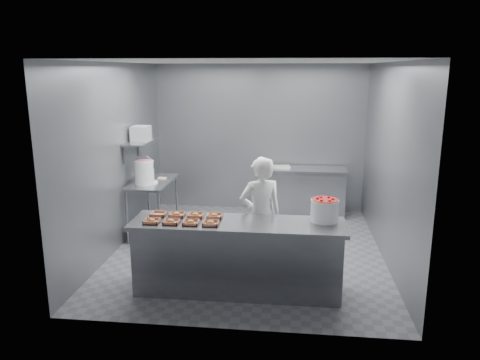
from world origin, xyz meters
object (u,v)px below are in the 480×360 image
prep_table (153,199)px  tray_2 (191,222)px  tray_3 (211,223)px  glaze_bucket (144,172)px  tray_0 (152,221)px  appliance (141,133)px  tray_7 (215,216)px  tray_5 (177,214)px  tray_6 (196,215)px  worker (260,216)px  strawberry_tub (325,209)px  service_counter (238,256)px  tray_1 (171,222)px  back_counter (305,191)px  tray_4 (159,214)px

prep_table → tray_2: bearing=-62.2°
tray_3 → glaze_bucket: (-1.40, 1.87, 0.18)m
tray_0 → appliance: 2.40m
tray_7 → tray_5: bearing=180.0°
tray_2 → appliance: size_ratio=0.60×
tray_6 → tray_3: bearing=-49.9°
tray_7 → worker: (0.54, 0.46, -0.12)m
tray_2 → worker: bearing=43.5°
tray_0 → tray_6: 0.56m
prep_table → tray_5: tray_5 is taller
tray_3 → strawberry_tub: (1.35, 0.29, 0.13)m
tray_2 → tray_3: (0.24, 0.00, 0.00)m
strawberry_tub → glaze_bucket: glaze_bucket is taller
worker → appliance: size_ratio=5.10×
service_counter → tray_5: (-0.78, 0.14, 0.47)m
strawberry_tub → tray_5: bearing=-179.8°
prep_table → tray_6: bearing=-58.6°
tray_0 → glaze_bucket: 1.99m
tray_2 → prep_table: bearing=117.8°
service_counter → prep_table: bearing=130.2°
tray_1 → tray_3: size_ratio=1.00×
worker → back_counter: bearing=-127.5°
service_counter → tray_3: size_ratio=13.88×
tray_0 → appliance: appliance is taller
tray_7 → appliance: appliance is taller
back_counter → glaze_bucket: 3.09m
tray_0 → worker: worker is taller
tray_4 → appliance: (-0.80, 1.85, 0.76)m
back_counter → worker: bearing=-104.1°
service_counter → tray_6: tray_6 is taller
appliance → tray_5: bearing=-61.3°
tray_6 → appliance: appliance is taller
back_counter → tray_3: (-1.20, -3.39, 0.47)m
back_counter → appliance: size_ratio=4.79×
tray_5 → tray_6: same height
tray_1 → worker: size_ratio=0.12×
tray_0 → tray_3: (0.72, 0.00, 0.00)m
tray_5 → tray_2: bearing=-49.9°
service_counter → tray_4: (-1.02, 0.14, 0.47)m
tray_4 → tray_6: bearing=-0.0°
strawberry_tub → tray_1: bearing=-170.9°
tray_0 → tray_1: size_ratio=1.00×
tray_1 → tray_2: same height
tray_2 → appliance: appliance is taller
strawberry_tub → prep_table: bearing=146.2°
service_counter → tray_2: tray_2 is taller
back_counter → tray_4: tray_4 is taller
tray_1 → appliance: size_ratio=0.60×
tray_2 → tray_7: bearing=49.9°
service_counter → tray_4: 1.13m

